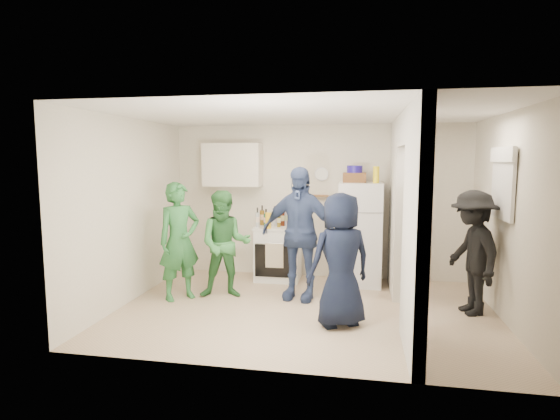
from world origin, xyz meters
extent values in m
plane|color=tan|center=(0.00, 0.00, 0.00)|extent=(4.80, 4.80, 0.00)
plane|color=silver|center=(0.00, 1.70, 1.25)|extent=(4.80, 0.00, 4.80)
plane|color=silver|center=(0.00, -1.70, 1.25)|extent=(4.80, 0.00, 4.80)
plane|color=silver|center=(-2.40, 0.00, 1.25)|extent=(0.00, 3.40, 3.40)
plane|color=silver|center=(2.40, 0.00, 1.25)|extent=(0.00, 3.40, 3.40)
plane|color=white|center=(0.00, 0.00, 2.50)|extent=(4.80, 4.80, 0.00)
cube|color=silver|center=(1.20, 1.10, 1.25)|extent=(0.12, 1.20, 2.50)
cube|color=silver|center=(1.20, -1.10, 1.25)|extent=(0.12, 1.20, 2.50)
cube|color=silver|center=(1.20, 0.00, 2.30)|extent=(0.12, 1.00, 0.40)
cube|color=white|center=(-0.60, 1.37, 0.43)|extent=(0.73, 0.61, 0.87)
cube|color=silver|center=(-1.40, 1.52, 1.85)|extent=(0.95, 0.34, 0.70)
cube|color=silver|center=(0.69, 1.34, 0.79)|extent=(0.65, 0.63, 1.59)
cube|color=brown|center=(0.59, 1.39, 1.66)|extent=(0.35, 0.25, 0.15)
cylinder|color=navy|center=(0.59, 1.39, 1.79)|extent=(0.24, 0.24, 0.11)
cylinder|color=yellow|center=(0.91, 1.24, 1.71)|extent=(0.09, 0.09, 0.25)
cylinder|color=white|center=(0.05, 1.68, 1.70)|extent=(0.22, 0.02, 0.22)
cube|color=olive|center=(0.00, 1.65, 1.35)|extent=(0.35, 0.08, 0.03)
cube|color=black|center=(2.38, 0.20, 1.65)|extent=(0.03, 0.70, 0.80)
cube|color=white|center=(2.36, 0.20, 1.65)|extent=(0.04, 0.76, 0.86)
cube|color=white|center=(2.34, 0.20, 2.00)|extent=(0.04, 0.82, 0.18)
cylinder|color=yellow|center=(-0.72, 1.15, 0.99)|extent=(0.09, 0.09, 0.25)
cylinder|color=red|center=(-0.38, 1.17, 0.93)|extent=(0.09, 0.09, 0.12)
imported|color=#2F7737|center=(-1.77, 0.15, 0.82)|extent=(0.69, 0.70, 1.63)
imported|color=#38803D|center=(-1.18, 0.35, 0.76)|extent=(0.84, 0.72, 1.51)
imported|color=navy|center=(-0.15, 0.46, 0.92)|extent=(1.15, 0.65, 1.84)
imported|color=black|center=(0.46, -0.45, 0.78)|extent=(0.91, 0.81, 1.57)
imported|color=black|center=(2.07, 0.26, 0.78)|extent=(0.79, 1.12, 1.56)
cylinder|color=brown|center=(-0.90, 1.50, 1.03)|extent=(0.07, 0.07, 0.32)
cylinder|color=#194B29|center=(-0.79, 1.30, 1.01)|extent=(0.08, 0.08, 0.29)
cylinder|color=silver|center=(-0.69, 1.52, 1.02)|extent=(0.08, 0.08, 0.31)
cylinder|color=brown|center=(-0.59, 1.32, 1.00)|extent=(0.06, 0.06, 0.27)
cylinder|color=#A5A7B7|center=(-0.52, 1.56, 1.02)|extent=(0.07, 0.07, 0.30)
cylinder|color=#143819|center=(-0.41, 1.37, 1.02)|extent=(0.07, 0.07, 0.31)
cylinder|color=brown|center=(-0.32, 1.51, 1.02)|extent=(0.06, 0.06, 0.31)
cylinder|color=#A9B0B6|center=(-0.92, 1.23, 1.02)|extent=(0.06, 0.06, 0.32)
cylinder|color=#481B0C|center=(-0.55, 1.46, 1.02)|extent=(0.07, 0.07, 0.31)
camera|label=1|loc=(0.66, -5.44, 1.94)|focal=28.00mm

